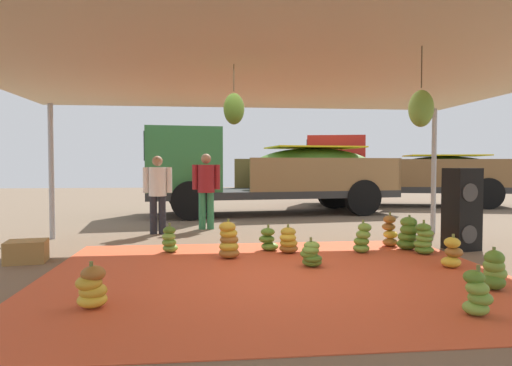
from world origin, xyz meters
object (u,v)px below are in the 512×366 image
banana_bunch_4 (494,271)px  worker_0 (158,189)px  banana_bunch_10 (92,288)px  worker_1 (206,185)px  banana_bunch_2 (424,240)px  banana_bunch_6 (311,255)px  cargo_truck_far (397,171)px  crate_0 (26,251)px  banana_bunch_1 (229,241)px  banana_bunch_11 (169,240)px  banana_bunch_0 (408,234)px  banana_bunch_7 (268,240)px  banana_bunch_5 (390,232)px  banana_bunch_8 (452,253)px  banana_bunch_9 (288,241)px  cargo_truck_main (263,171)px  banana_bunch_3 (477,294)px  banana_bunch_12 (362,239)px  speaker_stack (462,209)px

banana_bunch_4 → worker_0: bearing=132.6°
banana_bunch_10 → worker_1: (1.09, 5.38, 0.76)m
banana_bunch_2 → banana_bunch_6: 2.08m
cargo_truck_far → crate_0: (-9.14, -8.24, -1.03)m
banana_bunch_6 → worker_0: size_ratio=0.26×
banana_bunch_1 → banana_bunch_11: size_ratio=1.25×
banana_bunch_0 → cargo_truck_far: size_ratio=0.08×
banana_bunch_0 → banana_bunch_1: banana_bunch_1 is taller
banana_bunch_7 → banana_bunch_1: bearing=-141.2°
banana_bunch_5 → banana_bunch_6: (-1.70, -1.40, -0.08)m
banana_bunch_8 → worker_0: size_ratio=0.29×
banana_bunch_6 → worker_1: worker_1 is taller
banana_bunch_9 → worker_1: 3.26m
banana_bunch_1 → banana_bunch_8: size_ratio=1.29×
cargo_truck_main → worker_1: size_ratio=4.37×
banana_bunch_10 → worker_1: size_ratio=0.28×
crate_0 → banana_bunch_2: bearing=-0.7°
banana_bunch_2 → banana_bunch_11: (-3.98, 0.55, -0.03)m
banana_bunch_3 → worker_1: (-2.52, 5.98, 0.76)m
banana_bunch_7 → cargo_truck_main: size_ratio=0.06×
banana_bunch_7 → worker_0: bearing=134.4°
banana_bunch_5 → banana_bunch_11: 3.73m
banana_bunch_12 → banana_bunch_9: bearing=175.3°
banana_bunch_0 → banana_bunch_4: banana_bunch_0 is taller
banana_bunch_2 → banana_bunch_12: 0.95m
banana_bunch_2 → banana_bunch_9: size_ratio=1.17×
banana_bunch_12 → cargo_truck_main: size_ratio=0.07×
banana_bunch_0 → crate_0: bearing=-177.1°
banana_bunch_9 → worker_1: bearing=114.3°
banana_bunch_7 → banana_bunch_8: banana_bunch_8 is taller
banana_bunch_10 → speaker_stack: bearing=25.5°
banana_bunch_1 → banana_bunch_2: (3.06, -0.01, -0.03)m
banana_bunch_1 → cargo_truck_far: size_ratio=0.08×
banana_bunch_1 → banana_bunch_7: banana_bunch_1 is taller
banana_bunch_3 → worker_0: worker_0 is taller
banana_bunch_4 → banana_bunch_5: (-0.08, 2.72, 0.04)m
banana_bunch_3 → crate_0: bearing=150.6°
banana_bunch_5 → banana_bunch_12: (-0.67, -0.52, -0.02)m
cargo_truck_main → speaker_stack: 6.38m
banana_bunch_6 → banana_bunch_11: bearing=148.6°
banana_bunch_6 → banana_bunch_9: (-0.14, 0.97, 0.03)m
banana_bunch_6 → banana_bunch_11: 2.37m
banana_bunch_0 → banana_bunch_4: size_ratio=1.21×
banana_bunch_0 → banana_bunch_6: bearing=-150.6°
banana_bunch_2 → worker_0: worker_0 is taller
banana_bunch_0 → banana_bunch_7: (-2.30, 0.18, -0.08)m
banana_bunch_10 → cargo_truck_far: cargo_truck_far is taller
banana_bunch_1 → worker_0: 2.97m
banana_bunch_6 → banana_bunch_7: size_ratio=0.97×
banana_bunch_6 → banana_bunch_9: 0.98m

